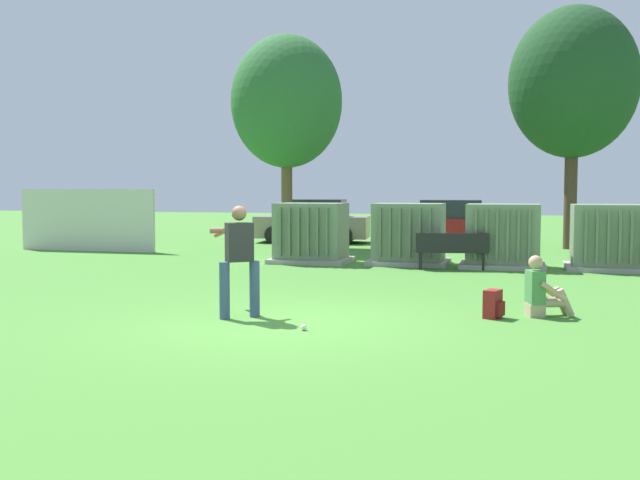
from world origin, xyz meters
TOP-DOWN VIEW (x-y plane):
  - ground_plane at (0.00, 0.00)m, footprint 96.00×96.00m
  - fence_panel at (-9.99, 10.50)m, footprint 4.80×0.12m
  - transformer_west at (-1.95, 8.80)m, footprint 2.10×1.70m
  - transformer_mid_west at (0.69, 9.00)m, footprint 2.10×1.70m
  - transformer_mid_east at (3.11, 8.85)m, footprint 2.10×1.70m
  - transformer_east at (5.68, 8.94)m, footprint 2.10×1.70m
  - park_bench at (1.91, 7.92)m, footprint 1.84×0.75m
  - batter at (-0.71, 0.28)m, footprint 1.20×1.42m
  - sports_ball at (0.57, -0.46)m, footprint 0.09×0.09m
  - seated_spectator at (3.84, 1.64)m, footprint 0.78×0.64m
  - backpack at (3.12, 1.26)m, footprint 0.34×0.37m
  - tree_left at (-4.12, 13.39)m, footprint 3.76×3.76m
  - tree_center_left at (5.16, 15.39)m, footprint 4.19×4.19m
  - parked_car_leftmost at (-3.92, 16.04)m, footprint 4.35×2.23m
  - parked_car_left_of_center at (1.09, 15.86)m, footprint 4.29×2.09m

SIDE VIEW (x-z plane):
  - ground_plane at x=0.00m, z-range 0.00..0.00m
  - sports_ball at x=0.57m, z-range 0.00..0.09m
  - backpack at x=3.12m, z-range -0.01..0.43m
  - seated_spectator at x=3.84m, z-range -0.11..0.86m
  - park_bench at x=1.91m, z-range 0.08..0.99m
  - parked_car_leftmost at x=-3.92m, z-range -0.06..1.56m
  - parked_car_left_of_center at x=1.09m, z-range -0.06..1.56m
  - transformer_west at x=-1.95m, z-range -0.02..1.60m
  - transformer_mid_west at x=0.69m, z-range -0.02..1.60m
  - transformer_mid_east at x=3.11m, z-range -0.02..1.60m
  - transformer_east at x=5.68m, z-range -0.02..1.60m
  - batter at x=-0.71m, z-range 0.11..1.85m
  - fence_panel at x=-9.99m, z-range 0.00..2.00m
  - tree_left at x=-4.12m, z-range 1.34..8.52m
  - tree_center_left at x=5.16m, z-range 1.49..9.49m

